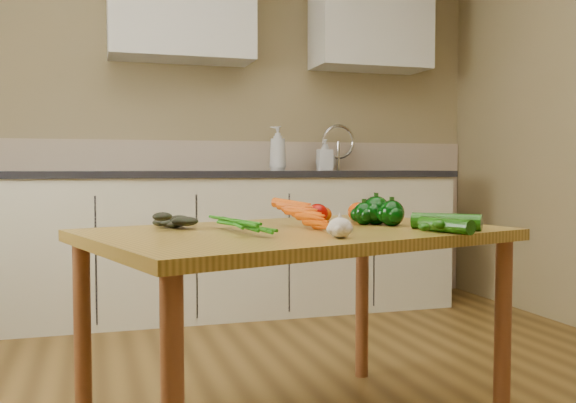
{
  "coord_description": "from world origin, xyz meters",
  "views": [
    {
      "loc": [
        -0.65,
        -1.79,
        0.92
      ],
      "look_at": [
        0.05,
        0.5,
        0.79
      ],
      "focal_mm": 40.0,
      "sensor_mm": 36.0,
      "label": 1
    }
  ],
  "objects_px": {
    "soap_bottle_b": "(325,155)",
    "garlic_bulb": "(340,228)",
    "tomato_a": "(317,213)",
    "soap_bottle_c": "(326,157)",
    "pepper_b": "(376,211)",
    "zucchini_b": "(446,225)",
    "tomato_c": "(358,212)",
    "zucchini_a": "(446,222)",
    "soap_bottle_a": "(278,148)",
    "pepper_c": "(392,213)",
    "tomato_b": "(324,214)",
    "leafy_greens": "(163,215)",
    "carrot_bunch": "(285,220)",
    "table": "(296,253)",
    "pepper_a": "(364,214)"
  },
  "relations": [
    {
      "from": "table",
      "to": "pepper_a",
      "type": "distance_m",
      "value": 0.33
    },
    {
      "from": "soap_bottle_b",
      "to": "soap_bottle_c",
      "type": "distance_m",
      "value": 0.09
    },
    {
      "from": "garlic_bulb",
      "to": "pepper_a",
      "type": "bearing_deg",
      "value": 57.52
    },
    {
      "from": "carrot_bunch",
      "to": "soap_bottle_c",
      "type": "bearing_deg",
      "value": 49.49
    },
    {
      "from": "soap_bottle_b",
      "to": "zucchini_a",
      "type": "relative_size",
      "value": 0.92
    },
    {
      "from": "soap_bottle_a",
      "to": "zucchini_b",
      "type": "height_order",
      "value": "soap_bottle_a"
    },
    {
      "from": "tomato_b",
      "to": "zucchini_b",
      "type": "bearing_deg",
      "value": -66.0
    },
    {
      "from": "soap_bottle_a",
      "to": "garlic_bulb",
      "type": "distance_m",
      "value": 2.36
    },
    {
      "from": "soap_bottle_c",
      "to": "pepper_c",
      "type": "bearing_deg",
      "value": 66.35
    },
    {
      "from": "tomato_b",
      "to": "tomato_c",
      "type": "relative_size",
      "value": 0.76
    },
    {
      "from": "soap_bottle_a",
      "to": "zucchini_b",
      "type": "relative_size",
      "value": 1.47
    },
    {
      "from": "pepper_b",
      "to": "pepper_c",
      "type": "xyz_separation_m",
      "value": [
        0.03,
        -0.07,
        -0.01
      ]
    },
    {
      "from": "soap_bottle_c",
      "to": "carrot_bunch",
      "type": "xyz_separation_m",
      "value": [
        -0.92,
        -2.09,
        -0.24
      ]
    },
    {
      "from": "tomato_c",
      "to": "soap_bottle_b",
      "type": "bearing_deg",
      "value": 73.68
    },
    {
      "from": "garlic_bulb",
      "to": "zucchini_b",
      "type": "distance_m",
      "value": 0.38
    },
    {
      "from": "table",
      "to": "pepper_b",
      "type": "distance_m",
      "value": 0.37
    },
    {
      "from": "soap_bottle_b",
      "to": "garlic_bulb",
      "type": "relative_size",
      "value": 2.92
    },
    {
      "from": "pepper_c",
      "to": "tomato_c",
      "type": "bearing_deg",
      "value": 102.8
    },
    {
      "from": "tomato_b",
      "to": "zucchini_a",
      "type": "relative_size",
      "value": 0.27
    },
    {
      "from": "pepper_b",
      "to": "zucchini_b",
      "type": "relative_size",
      "value": 0.51
    },
    {
      "from": "garlic_bulb",
      "to": "tomato_b",
      "type": "bearing_deg",
      "value": 74.49
    },
    {
      "from": "soap_bottle_a",
      "to": "pepper_a",
      "type": "bearing_deg",
      "value": 39.19
    },
    {
      "from": "zucchini_b",
      "to": "table",
      "type": "bearing_deg",
      "value": 149.11
    },
    {
      "from": "pepper_a",
      "to": "pepper_c",
      "type": "xyz_separation_m",
      "value": [
        0.07,
        -0.07,
        0.0
      ]
    },
    {
      "from": "pepper_b",
      "to": "soap_bottle_c",
      "type": "bearing_deg",
      "value": 74.7
    },
    {
      "from": "pepper_b",
      "to": "zucchini_b",
      "type": "bearing_deg",
      "value": -76.11
    },
    {
      "from": "soap_bottle_c",
      "to": "pepper_a",
      "type": "height_order",
      "value": "soap_bottle_c"
    },
    {
      "from": "pepper_b",
      "to": "leafy_greens",
      "type": "bearing_deg",
      "value": 177.02
    },
    {
      "from": "pepper_c",
      "to": "pepper_a",
      "type": "bearing_deg",
      "value": 134.82
    },
    {
      "from": "leafy_greens",
      "to": "zucchini_a",
      "type": "height_order",
      "value": "leafy_greens"
    },
    {
      "from": "pepper_c",
      "to": "tomato_b",
      "type": "height_order",
      "value": "pepper_c"
    },
    {
      "from": "tomato_c",
      "to": "soap_bottle_c",
      "type": "bearing_deg",
      "value": 73.28
    },
    {
      "from": "soap_bottle_b",
      "to": "pepper_b",
      "type": "height_order",
      "value": "soap_bottle_b"
    },
    {
      "from": "soap_bottle_c",
      "to": "tomato_b",
      "type": "distance_m",
      "value": 1.96
    },
    {
      "from": "soap_bottle_b",
      "to": "tomato_c",
      "type": "bearing_deg",
      "value": -101.15
    },
    {
      "from": "soap_bottle_a",
      "to": "leafy_greens",
      "type": "height_order",
      "value": "soap_bottle_a"
    },
    {
      "from": "zucchini_b",
      "to": "soap_bottle_c",
      "type": "bearing_deg",
      "value": 78.83
    },
    {
      "from": "table",
      "to": "pepper_c",
      "type": "xyz_separation_m",
      "value": [
        0.36,
        0.02,
        0.12
      ]
    },
    {
      "from": "pepper_a",
      "to": "zucchini_b",
      "type": "height_order",
      "value": "pepper_a"
    },
    {
      "from": "soap_bottle_b",
      "to": "table",
      "type": "bearing_deg",
      "value": -107.68
    },
    {
      "from": "zucchini_a",
      "to": "soap_bottle_a",
      "type": "bearing_deg",
      "value": 88.89
    },
    {
      "from": "soap_bottle_c",
      "to": "soap_bottle_a",
      "type": "bearing_deg",
      "value": 3.13
    },
    {
      "from": "soap_bottle_a",
      "to": "pepper_b",
      "type": "distance_m",
      "value": 1.94
    },
    {
      "from": "tomato_a",
      "to": "soap_bottle_c",
      "type": "bearing_deg",
      "value": 68.74
    },
    {
      "from": "soap_bottle_b",
      "to": "carrot_bunch",
      "type": "distance_m",
      "value": 2.21
    },
    {
      "from": "soap_bottle_b",
      "to": "zucchini_b",
      "type": "height_order",
      "value": "soap_bottle_b"
    },
    {
      "from": "soap_bottle_c",
      "to": "tomato_b",
      "type": "xyz_separation_m",
      "value": [
        -0.69,
        -1.82,
        -0.25
      ]
    },
    {
      "from": "soap_bottle_a",
      "to": "soap_bottle_c",
      "type": "relative_size",
      "value": 1.61
    },
    {
      "from": "table",
      "to": "tomato_a",
      "type": "distance_m",
      "value": 0.28
    },
    {
      "from": "tomato_c",
      "to": "zucchini_a",
      "type": "height_order",
      "value": "tomato_c"
    }
  ]
}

